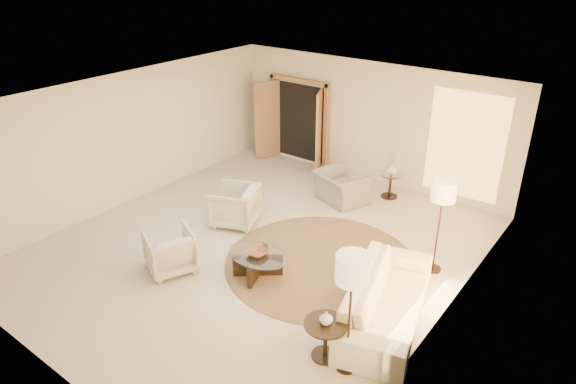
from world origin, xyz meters
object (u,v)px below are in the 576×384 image
Objects in this scene: coffee_table at (258,262)px; floor_lamp_far at (352,274)px; armchair_right at (170,249)px; end_table at (326,334)px; floor_lamp_near at (443,195)px; accent_chair at (341,182)px; end_vase at (326,318)px; sofa at (387,299)px; bowl at (257,253)px; side_table at (390,183)px; side_vase at (392,169)px; armchair_left at (235,204)px.

coffee_table is 2.77m from floor_lamp_far.
end_table is at bearing 112.39° from armchair_right.
floor_lamp_near reaches higher than coffee_table.
end_vase is (2.34, -4.17, 0.20)m from accent_chair.
bowl is (-2.26, -0.27, 0.08)m from sofa.
side_table is 5.27m from end_vase.
floor_lamp_near is (2.68, -1.28, 0.99)m from accent_chair.
floor_lamp_far is at bearing -21.60° from bowl.
side_table reaches higher than coffee_table.
side_table is 2.99× the size of end_vase.
coffee_table is 7.33× the size of end_vase.
floor_lamp_far is (2.31, -0.91, 1.23)m from coffee_table.
sofa is 4.27m from side_table.
end_vase is (1.96, -0.92, 0.20)m from bowl.
accent_chair is 1.14m from side_table.
armchair_right is 1.42× the size of side_table.
end_vase is at bearing 0.00° from end_table.
floor_lamp_near is at bearing 83.22° from end_table.
end_vase is at bearing -72.50° from side_vase.
bowl is (-1.96, 0.92, 0.07)m from end_table.
end_vase reaches higher than end_table.
accent_chair is 0.76× the size of coffee_table.
armchair_right is at bearing -109.31° from side_table.
armchair_right is at bearing 177.49° from floor_lamp_far.
sofa is 13.51× the size of end_vase.
side_table reaches higher than bowl.
floor_lamp_near is (2.31, 1.97, 1.19)m from coffee_table.
side_table is at bearing 124.82° from armchair_left.
floor_lamp_far is 5.43m from side_vase.
armchair_left is 0.52× the size of floor_lamp_near.
sofa is 1.45× the size of floor_lamp_far.
armchair_right reaches higher than bowl.
armchair_left is at bearing -167.68° from floor_lamp_near.
floor_lamp_near is (3.63, 2.72, 1.05)m from armchair_right.
floor_lamp_near is (0.04, 1.70, 1.07)m from sofa.
end_table is 0.27m from end_vase.
end_vase is at bearing -72.50° from side_table.
end_vase is at bearing -25.04° from coffee_table.
floor_lamp_far is 7.56× the size of side_vase.
end_table is at bearing -25.04° from bowl.
side_vase is (-1.93, 5.02, -0.82)m from floor_lamp_far.
sofa is 4.28m from side_vase.
accent_chair is at bearing 122.76° from floor_lamp_far.
floor_lamp_far is (0.34, 0.00, 1.11)m from end_table.
sofa reaches higher than coffee_table.
side_vase is at bearing 84.69° from coffee_table.
sofa is 3.98m from accent_chair.
armchair_left is 2.43m from accent_chair.
sofa is at bearing 150.95° from accent_chair.
floor_lamp_far is (0.04, -1.18, 1.12)m from sofa.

